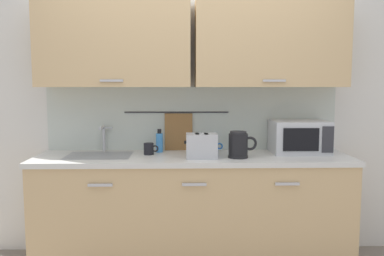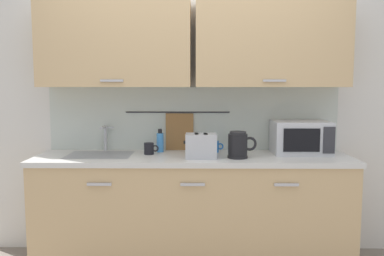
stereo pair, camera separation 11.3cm
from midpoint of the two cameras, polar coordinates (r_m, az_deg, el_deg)
name	(u,v)px [view 2 (the right image)]	position (r m, az deg, el deg)	size (l,w,h in m)	color
counter_unit	(192,209)	(3.37, 0.95, -11.36)	(2.53, 0.64, 0.90)	tan
back_wall_assembly	(193,78)	(3.44, 1.12, 7.04)	(3.70, 0.41, 2.50)	silver
sink_faucet	(105,134)	(3.54, -11.29, -0.87)	(0.09, 0.17, 0.22)	#B2B5BA
microwave	(301,137)	(3.47, 15.99, -1.27)	(0.46, 0.35, 0.27)	silver
electric_kettle	(238,145)	(3.17, 7.58, -2.41)	(0.23, 0.16, 0.21)	black
dish_soap_bottle	(160,142)	(3.42, -3.58, -1.97)	(0.06, 0.06, 0.20)	#3F8CD8
mug_near_sink	(149,149)	(3.32, -5.08, -2.92)	(0.12, 0.08, 0.09)	black
toaster	(201,146)	(3.14, 2.32, -2.52)	(0.26, 0.17, 0.19)	#B7BABF
mug_by_kettle	(214,147)	(3.42, 4.13, -2.63)	(0.12, 0.08, 0.09)	blue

